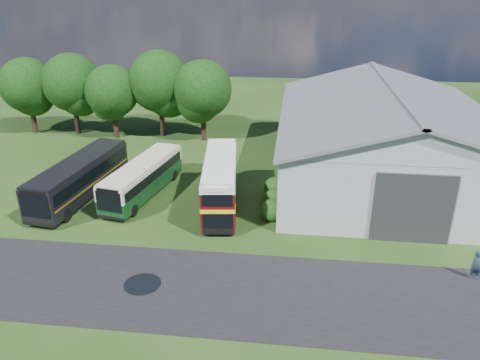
# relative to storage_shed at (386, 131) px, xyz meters

# --- Properties ---
(ground) EXTENTS (120.00, 120.00, 0.00)m
(ground) POSITION_rel_storage_shed_xyz_m (-15.00, -15.98, -4.17)
(ground) COLOR #193310
(ground) RESTS_ON ground
(asphalt_road) EXTENTS (60.00, 8.00, 0.02)m
(asphalt_road) POSITION_rel_storage_shed_xyz_m (-12.00, -18.98, -4.17)
(asphalt_road) COLOR black
(asphalt_road) RESTS_ON ground
(puddle) EXTENTS (2.20, 2.20, 0.01)m
(puddle) POSITION_rel_storage_shed_xyz_m (-16.50, -18.98, -4.17)
(puddle) COLOR black
(puddle) RESTS_ON ground
(storage_shed) EXTENTS (18.80, 24.80, 8.15)m
(storage_shed) POSITION_rel_storage_shed_xyz_m (0.00, 0.00, 0.00)
(storage_shed) COLOR gray
(storage_shed) RESTS_ON ground
(tree_far_left) EXTENTS (6.12, 6.12, 8.64)m
(tree_far_left) POSITION_rel_storage_shed_xyz_m (-38.00, 8.02, 1.40)
(tree_far_left) COLOR black
(tree_far_left) RESTS_ON ground
(tree_left_a) EXTENTS (6.46, 6.46, 9.12)m
(tree_left_a) POSITION_rel_storage_shed_xyz_m (-33.00, 8.52, 1.71)
(tree_left_a) COLOR black
(tree_left_a) RESTS_ON ground
(tree_left_b) EXTENTS (5.78, 5.78, 8.16)m
(tree_left_b) POSITION_rel_storage_shed_xyz_m (-28.00, 7.52, 1.09)
(tree_left_b) COLOR black
(tree_left_b) RESTS_ON ground
(tree_mid) EXTENTS (6.80, 6.80, 9.60)m
(tree_mid) POSITION_rel_storage_shed_xyz_m (-23.00, 8.82, 2.02)
(tree_mid) COLOR black
(tree_mid) RESTS_ON ground
(tree_right_a) EXTENTS (6.26, 6.26, 8.83)m
(tree_right_a) POSITION_rel_storage_shed_xyz_m (-18.00, 7.82, 1.52)
(tree_right_a) COLOR black
(tree_right_a) RESTS_ON ground
(shrub_front) EXTENTS (1.70, 1.70, 1.70)m
(shrub_front) POSITION_rel_storage_shed_xyz_m (-9.40, -9.98, -4.17)
(shrub_front) COLOR #194714
(shrub_front) RESTS_ON ground
(shrub_mid) EXTENTS (1.60, 1.60, 1.60)m
(shrub_mid) POSITION_rel_storage_shed_xyz_m (-9.40, -7.98, -4.17)
(shrub_mid) COLOR #194714
(shrub_mid) RESTS_ON ground
(shrub_back) EXTENTS (1.80, 1.80, 1.80)m
(shrub_back) POSITION_rel_storage_shed_xyz_m (-9.40, -5.98, -4.17)
(shrub_back) COLOR #194714
(shrub_back) RESTS_ON ground
(bus_green_single) EXTENTS (4.20, 10.53, 2.83)m
(bus_green_single) POSITION_rel_storage_shed_xyz_m (-20.21, -6.93, -2.66)
(bus_green_single) COLOR black
(bus_green_single) RESTS_ON ground
(bus_maroon_double) EXTENTS (3.57, 9.77, 4.10)m
(bus_maroon_double) POSITION_rel_storage_shed_xyz_m (-13.53, -8.44, -2.12)
(bus_maroon_double) COLOR black
(bus_maroon_double) RESTS_ON ground
(bus_dark_single) EXTENTS (4.07, 11.83, 3.19)m
(bus_dark_single) POSITION_rel_storage_shed_xyz_m (-25.14, -7.92, -2.47)
(bus_dark_single) COLOR black
(bus_dark_single) RESTS_ON ground
(visitor_a) EXTENTS (0.68, 0.45, 1.86)m
(visitor_a) POSITION_rel_storage_shed_xyz_m (3.07, -16.03, -3.24)
(visitor_a) COLOR #192A37
(visitor_a) RESTS_ON ground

